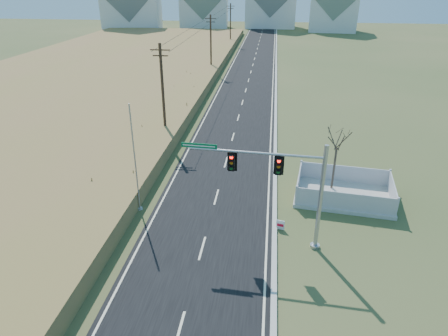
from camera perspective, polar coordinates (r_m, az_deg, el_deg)
ground at (r=25.24m, az=-2.36°, el=-8.75°), size 260.00×260.00×0.00m
road at (r=72.05m, az=4.05°, el=14.17°), size 8.00×180.00×0.06m
curb at (r=71.95m, az=7.46°, el=14.06°), size 0.30×180.00×0.18m
reed_marsh at (r=67.87m, az=-17.67°, el=12.89°), size 38.00×110.00×1.30m
utility_pole_near at (r=38.14m, az=-8.74°, el=10.81°), size 1.80×0.26×9.00m
utility_pole_mid at (r=66.99m, az=-1.89°, el=17.39°), size 1.80×0.26×9.00m
utility_pole_far at (r=96.54m, az=0.93°, el=19.92°), size 1.80×0.26×9.00m
condo_nw at (r=127.66m, az=-13.10°, el=22.07°), size 17.69×13.38×19.05m
condo_nnw at (r=130.54m, az=-2.85°, el=22.37°), size 14.93×11.17×17.03m
condo_n at (r=132.72m, az=6.71°, el=22.58°), size 15.27×10.20×18.54m
condo_ne at (r=125.85m, az=15.46°, el=21.40°), size 14.12×10.51×16.52m
traffic_signal_mast at (r=22.15m, az=9.11°, el=-2.19°), size 8.07×0.85×6.43m
fence_enclosure at (r=29.68m, az=16.67°, el=-3.59°), size 7.22×5.37×1.53m
open_sign at (r=25.25m, az=8.05°, el=-8.06°), size 0.52×0.17×0.65m
flagpole at (r=26.43m, az=-12.47°, el=-0.31°), size 0.33×0.33×7.39m
bare_tree at (r=28.81m, az=15.97°, el=4.13°), size 1.95×1.95×5.16m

